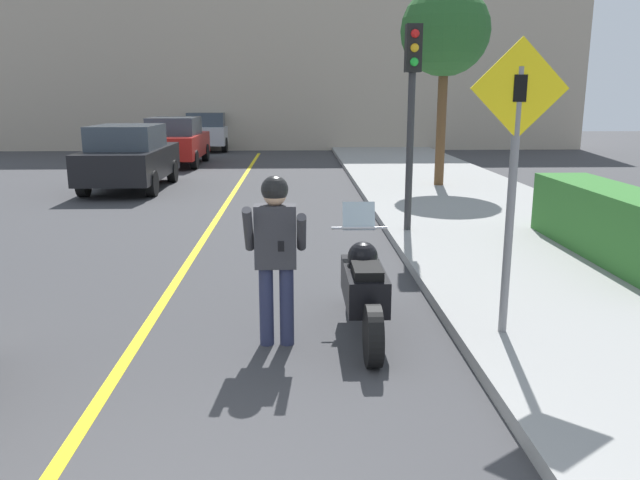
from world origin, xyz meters
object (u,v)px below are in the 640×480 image
(motorcycle, at_px, (364,287))
(parked_car_silver, at_px, (209,131))
(traffic_light, at_px, (412,89))
(person_biker, at_px, (276,244))
(parked_car_red, at_px, (176,141))
(street_tree, at_px, (445,32))
(parked_car_black, at_px, (130,157))
(crossing_sign, at_px, (514,161))

(motorcycle, xyz_separation_m, parked_car_silver, (-4.65, 22.52, 0.36))
(traffic_light, bearing_deg, parked_car_silver, 108.02)
(person_biker, relative_size, parked_car_red, 0.40)
(person_biker, relative_size, street_tree, 0.34)
(person_biker, distance_m, parked_car_black, 11.48)
(traffic_light, height_order, street_tree, street_tree)
(parked_car_red, bearing_deg, parked_car_silver, 87.27)
(traffic_light, distance_m, parked_car_black, 8.84)
(motorcycle, relative_size, crossing_sign, 0.80)
(parked_car_black, relative_size, parked_car_red, 1.00)
(parked_car_red, xyz_separation_m, parked_car_silver, (0.30, 6.32, 0.00))
(person_biker, bearing_deg, street_tree, 69.09)
(motorcycle, xyz_separation_m, traffic_light, (1.24, 4.42, 2.04))
(parked_car_black, distance_m, parked_car_red, 5.81)
(motorcycle, distance_m, street_tree, 10.95)
(motorcycle, relative_size, parked_car_red, 0.53)
(street_tree, height_order, parked_car_red, street_tree)
(motorcycle, xyz_separation_m, parked_car_black, (-5.07, 10.39, 0.36))
(crossing_sign, distance_m, parked_car_silver, 23.71)
(person_biker, height_order, street_tree, street_tree)
(crossing_sign, bearing_deg, street_tree, 80.80)
(person_biker, height_order, parked_car_black, person_biker)
(person_biker, bearing_deg, traffic_light, 65.72)
(street_tree, bearing_deg, person_biker, -110.91)
(traffic_light, xyz_separation_m, parked_car_silver, (-5.89, 18.10, -1.67))
(person_biker, xyz_separation_m, street_tree, (3.91, 10.24, 2.92))
(motorcycle, bearing_deg, parked_car_red, 107.00)
(motorcycle, relative_size, person_biker, 1.32)
(crossing_sign, distance_m, traffic_light, 4.87)
(street_tree, distance_m, parked_car_black, 8.67)
(crossing_sign, xyz_separation_m, parked_car_red, (-6.30, 16.60, -0.97))
(street_tree, bearing_deg, motorcycle, -106.90)
(crossing_sign, xyz_separation_m, street_tree, (1.67, 10.33, 2.13))
(street_tree, xyz_separation_m, parked_car_red, (-7.97, 6.27, -3.10))
(crossing_sign, bearing_deg, person_biker, 177.61)
(traffic_light, distance_m, parked_car_red, 13.41)
(crossing_sign, relative_size, parked_car_red, 0.67)
(street_tree, xyz_separation_m, parked_car_black, (-8.08, 0.46, -3.10))
(motorcycle, height_order, parked_car_red, parked_car_red)
(motorcycle, height_order, person_biker, person_biker)
(crossing_sign, height_order, parked_car_black, crossing_sign)
(traffic_light, xyz_separation_m, street_tree, (1.78, 5.52, 1.42))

